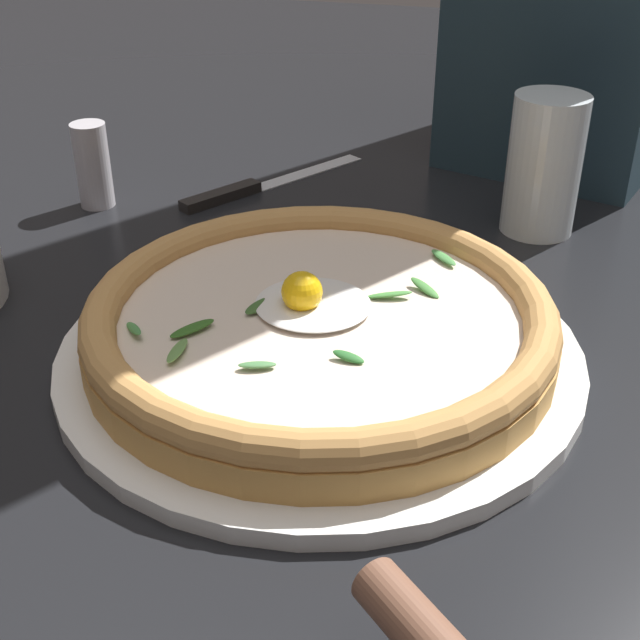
% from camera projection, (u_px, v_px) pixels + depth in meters
% --- Properties ---
extents(ground_plane, '(2.40, 2.40, 0.03)m').
position_uv_depth(ground_plane, '(374.00, 361.00, 0.60)').
color(ground_plane, black).
rests_on(ground_plane, ground).
extents(pizza_plate, '(0.35, 0.35, 0.01)m').
position_uv_depth(pizza_plate, '(320.00, 353.00, 0.57)').
color(pizza_plate, white).
rests_on(pizza_plate, ground).
extents(pizza, '(0.31, 0.31, 0.05)m').
position_uv_depth(pizza, '(320.00, 320.00, 0.56)').
color(pizza, tan).
rests_on(pizza, pizza_plate).
extents(table_knife, '(0.14, 0.19, 0.01)m').
position_uv_depth(table_knife, '(249.00, 188.00, 0.83)').
color(table_knife, silver).
rests_on(table_knife, ground).
extents(drinking_glass, '(0.06, 0.06, 0.12)m').
position_uv_depth(drinking_glass, '(543.00, 175.00, 0.73)').
color(drinking_glass, silver).
rests_on(drinking_glass, ground).
extents(pepper_shaker, '(0.03, 0.03, 0.08)m').
position_uv_depth(pepper_shaker, '(93.00, 165.00, 0.78)').
color(pepper_shaker, silver).
rests_on(pepper_shaker, ground).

